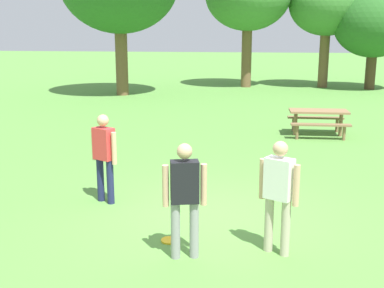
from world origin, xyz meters
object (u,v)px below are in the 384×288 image
(person_catcher, at_px, (279,190))
(frisbee, at_px, (170,240))
(picnic_table_near, at_px, (318,117))
(person_bystander, at_px, (185,194))
(tree_far_right, at_px, (327,4))
(person_thrower, at_px, (104,153))
(tree_slender_mid, at_px, (375,23))

(person_catcher, height_order, frisbee, person_catcher)
(person_catcher, bearing_deg, picnic_table_near, 79.40)
(person_bystander, height_order, tree_far_right, tree_far_right)
(person_bystander, bearing_deg, picnic_table_near, 71.70)
(person_thrower, distance_m, person_catcher, 3.50)
(person_thrower, distance_m, person_bystander, 2.70)
(person_thrower, bearing_deg, person_catcher, -29.65)
(tree_slender_mid, bearing_deg, picnic_table_near, -108.62)
(tree_far_right, bearing_deg, person_catcher, -98.88)
(person_bystander, xyz_separation_m, tree_far_right, (4.55, 21.27, 3.47))
(person_bystander, distance_m, frisbee, 1.10)
(person_catcher, xyz_separation_m, tree_far_right, (3.27, 20.96, 3.47))
(person_bystander, height_order, picnic_table_near, person_bystander)
(person_bystander, height_order, tree_slender_mid, tree_slender_mid)
(tree_far_right, bearing_deg, person_thrower, -108.18)
(person_bystander, relative_size, frisbee, 6.17)
(person_thrower, bearing_deg, tree_slender_mid, 65.00)
(picnic_table_near, bearing_deg, person_catcher, -100.60)
(person_thrower, height_order, frisbee, person_thrower)
(picnic_table_near, distance_m, tree_slender_mid, 13.14)
(person_thrower, bearing_deg, tree_far_right, 71.82)
(tree_far_right, xyz_separation_m, tree_slender_mid, (2.35, -0.65, -1.01))
(person_thrower, relative_size, tree_far_right, 0.27)
(frisbee, relative_size, tree_slender_mid, 0.05)
(frisbee, bearing_deg, picnic_table_near, 68.72)
(person_catcher, distance_m, person_bystander, 1.31)
(frisbee, bearing_deg, person_bystander, -58.78)
(picnic_table_near, bearing_deg, frisbee, -111.28)
(person_catcher, bearing_deg, person_thrower, 150.35)
(person_thrower, xyz_separation_m, tree_slender_mid, (8.66, 18.58, 2.46))
(person_thrower, relative_size, picnic_table_near, 0.95)
(person_bystander, bearing_deg, frisbee, 121.22)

